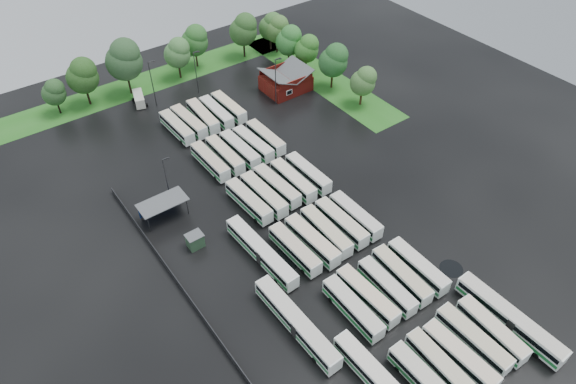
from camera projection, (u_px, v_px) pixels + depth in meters
ground at (322, 249)px, 83.30m from camera, size 160.00×160.00×0.00m
brick_building at (286, 83)px, 117.79m from camera, size 10.07×8.60×5.39m
wash_shed at (162, 203)px, 86.83m from camera, size 8.20×4.20×3.58m
utility_hut at (195, 241)px, 82.82m from camera, size 2.70×2.20×2.62m
grass_strip_north at (157, 79)px, 122.53m from camera, size 80.00×10.00×0.01m
grass_strip_east at (319, 76)px, 123.42m from camera, size 10.00×50.00×0.01m
west_fence at (175, 279)px, 77.97m from camera, size 0.10×50.00×1.20m
bus_r0c0 at (424, 380)px, 64.93m from camera, size 2.35×10.89×3.03m
bus_r0c1 at (440, 366)px, 66.43m from camera, size 2.67×10.84×3.00m
bus_r0c2 at (459, 356)px, 67.32m from camera, size 2.64×11.25×3.12m
bus_r0c3 at (473, 339)px, 69.15m from camera, size 2.48×11.30×3.14m
bus_r0c4 at (492, 330)px, 70.26m from camera, size 2.86×11.04×3.05m
bus_r1c0 at (353, 308)px, 72.87m from camera, size 2.55×11.12×3.08m
bus_r1c1 at (367, 296)px, 74.41m from camera, size 2.70×11.16×3.09m
bus_r1c2 at (387, 286)px, 75.71m from camera, size 2.55×10.75×2.98m
bus_r1c3 at (401, 275)px, 77.14m from camera, size 2.92×11.21×3.09m
bus_r1c4 at (418, 266)px, 78.43m from camera, size 2.48×11.04×3.07m
bus_r2c0 at (295, 249)px, 80.97m from camera, size 2.54×10.97×3.04m
bus_r2c1 at (312, 241)px, 82.23m from camera, size 2.81×11.39×3.15m
bus_r2c2 at (326, 231)px, 83.75m from camera, size 2.67×11.25×3.11m
bus_r2c3 at (341, 223)px, 85.20m from camera, size 2.50×11.21×3.11m
bus_r2c4 at (355, 216)px, 86.44m from camera, size 2.39×11.01×3.06m
bus_r3c0 at (249, 201)px, 89.02m from camera, size 2.86×11.18×3.09m
bus_r3c1 at (264, 195)px, 90.19m from camera, size 2.68×11.38×3.15m
bus_r3c2 at (277, 186)px, 91.88m from camera, size 2.90×11.25×3.10m
bus_r3c3 at (293, 180)px, 93.01m from camera, size 2.41×11.18×3.11m
bus_r3c4 at (308, 173)px, 94.54m from camera, size 2.48×10.96×3.04m
bus_r4c0 at (210, 161)px, 97.09m from camera, size 2.50×11.01×3.06m
bus_r4c1 at (225, 155)px, 98.50m from camera, size 2.35×11.00×3.06m
bus_r4c2 at (240, 149)px, 99.73m from camera, size 2.59×11.16×3.10m
bus_r4c3 at (253, 144)px, 101.06m from camera, size 2.85×10.99×3.03m
bus_r4c4 at (266, 137)px, 102.67m from camera, size 2.43×10.79×3.00m
bus_r5c0 at (177, 127)px, 105.20m from camera, size 2.62×11.02×3.05m
bus_r5c1 at (189, 122)px, 106.60m from camera, size 2.90×11.21×3.09m
bus_r5c2 at (203, 116)px, 108.04m from camera, size 2.93×11.32×3.12m
bus_r5c3 at (216, 112)px, 109.14m from camera, size 2.46×11.05×3.07m
bus_r5c4 at (229, 107)px, 110.68m from camera, size 2.49×10.92×3.03m
artic_bus_west_b at (261, 252)px, 80.57m from camera, size 2.88×16.35×3.02m
artic_bus_west_c at (297, 323)px, 71.07m from camera, size 2.62×16.85×3.12m
artic_bus_east at (510, 318)px, 71.58m from camera, size 2.65×16.79×3.11m
minibus at (139, 98)px, 113.82m from camera, size 3.50×5.84×2.40m
tree_north_0 at (54, 92)px, 108.38m from camera, size 4.99×4.99×8.26m
tree_north_1 at (83, 75)px, 109.65m from camera, size 6.83×6.83×11.31m
tree_north_2 at (124, 59)px, 112.09m from camera, size 8.08×8.08×13.37m
tree_north_3 at (178, 52)px, 118.66m from camera, size 6.14×6.14×10.17m
tree_north_4 at (195, 40)px, 122.38m from camera, size 6.51×6.51×10.78m
tree_north_5 at (244, 29)px, 125.82m from camera, size 6.87×6.87×11.38m
tree_north_6 at (271, 26)px, 129.40m from camera, size 5.95×5.94×9.84m
tree_east_0 at (364, 81)px, 110.52m from camera, size 5.59×5.56×9.22m
tree_east_1 at (334, 60)px, 115.03m from camera, size 6.60×6.60×10.93m
tree_east_2 at (307, 48)px, 121.02m from camera, size 5.74×5.74×9.51m
tree_east_3 at (289, 40)px, 122.85m from camera, size 6.29×6.29×10.42m
tree_east_4 at (278, 29)px, 128.34m from camera, size 5.87×5.87×9.73m
lamp_post_ne at (276, 79)px, 110.32m from camera, size 1.69×0.33×10.99m
lamp_post_nw at (166, 176)px, 88.46m from camera, size 1.39×0.27×9.02m
lamp_post_back_w at (152, 81)px, 109.83m from camera, size 1.66×0.32×10.76m
lamp_post_back_e at (196, 70)px, 114.14m from camera, size 1.56×0.30×10.13m
puddle_0 at (418, 343)px, 70.64m from camera, size 3.53×3.53×0.01m
puddle_1 at (462, 334)px, 71.74m from camera, size 3.14×3.14×0.01m
puddle_2 at (286, 260)px, 81.58m from camera, size 4.80×4.80×0.01m
puddle_3 at (328, 240)px, 84.68m from camera, size 3.60×3.60×0.01m
puddle_4 at (451, 269)px, 80.25m from camera, size 3.70×3.70×0.01m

